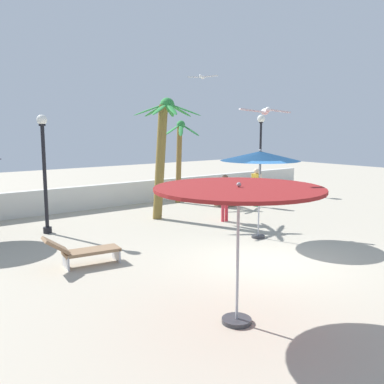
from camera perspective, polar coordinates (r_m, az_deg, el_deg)
The scene contains 14 objects.
ground_plane at distance 11.52m, azimuth 10.30°, elevation -8.87°, with size 56.00×56.00×0.00m, color #B2A893.
boundary_wall at distance 18.96m, azimuth -11.51°, elevation -0.47°, with size 25.20×0.30×1.01m, color silver.
patio_umbrella_0 at distance 7.23m, azimuth 6.30°, elevation -0.46°, with size 2.90×2.90×2.52m.
patio_umbrella_2 at distance 13.22m, azimuth 9.14°, elevation 4.71°, with size 2.45×2.45×2.79m.
palm_tree_0 at distance 19.60m, azimuth -1.68°, elevation 5.66°, with size 1.97×1.91×3.79m.
palm_tree_1 at distance 16.12m, azimuth -3.96°, elevation 6.61°, with size 2.60×2.58×4.57m.
lamp_post_0 at distance 14.50m, azimuth -19.26°, elevation 3.29°, with size 0.33×0.33×3.86m.
lamp_post_1 at distance 23.21m, azimuth 9.22°, elevation 6.76°, with size 0.41×0.41×4.15m.
lounge_chair_0 at distance 11.04m, azimuth -14.56°, elevation -7.62°, with size 1.93×0.79×0.83m.
guest_0 at distance 15.64m, azimuth 4.45°, elevation -0.14°, with size 0.55×0.30×1.75m.
guest_1 at distance 18.83m, azimuth 8.64°, elevation 1.14°, with size 0.28×0.56×1.69m.
seagull_0 at distance 15.78m, azimuth 1.39°, elevation 15.24°, with size 0.67×1.11×0.14m.
seagull_2 at distance 8.03m, azimuth 9.84°, elevation 10.68°, with size 0.91×0.59×0.14m.
planter at distance 18.89m, azimuth 4.47°, elevation -0.74°, with size 0.70×0.70×0.85m.
Camera 1 is at (-8.22, -7.31, 3.42)m, focal length 39.63 mm.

